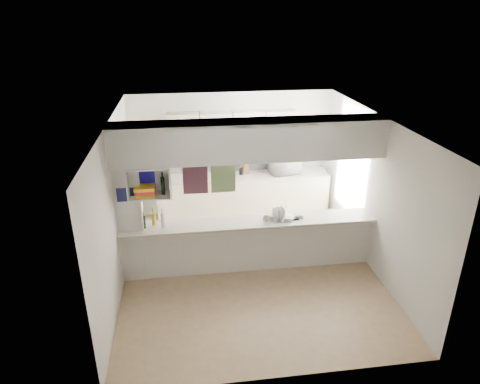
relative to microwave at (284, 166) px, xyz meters
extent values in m
plane|color=#967657|center=(-1.08, -2.11, -1.09)|extent=(4.80, 4.80, 0.00)
plane|color=white|center=(-1.08, -2.11, 1.51)|extent=(4.80, 4.80, 0.00)
plane|color=silver|center=(-1.08, 0.29, 0.21)|extent=(4.20, 0.00, 4.20)
plane|color=silver|center=(-3.18, -2.11, 0.21)|extent=(0.00, 4.80, 4.80)
plane|color=silver|center=(1.02, -2.11, 0.21)|extent=(0.00, 4.80, 4.80)
cube|color=silver|center=(-1.08, -2.11, -0.65)|extent=(4.20, 0.15, 0.88)
cube|color=beige|center=(-1.08, -2.11, -0.19)|extent=(4.20, 0.50, 0.04)
cube|color=white|center=(-1.08, -2.11, 1.21)|extent=(4.20, 0.50, 0.60)
cube|color=silver|center=(-2.98, -2.11, 0.21)|extent=(0.40, 0.18, 2.60)
cube|color=#191E4C|center=(-2.98, -2.20, 0.46)|extent=(0.30, 0.01, 0.22)
cube|color=white|center=(-2.98, -2.20, 0.23)|extent=(0.30, 0.01, 0.24)
cube|color=#301524|center=(-1.93, -1.89, 0.59)|extent=(0.40, 0.02, 0.62)
cube|color=#176669|center=(-1.48, -1.89, 0.59)|extent=(0.40, 0.02, 0.62)
cube|color=white|center=(-2.63, -2.21, 0.42)|extent=(0.65, 0.35, 0.02)
cube|color=white|center=(-2.63, -2.21, 0.90)|extent=(0.65, 0.35, 0.02)
cube|color=white|center=(-2.63, -2.04, 0.66)|extent=(0.65, 0.02, 0.50)
cube|color=white|center=(-2.94, -2.21, 0.66)|extent=(0.02, 0.35, 0.50)
cube|color=white|center=(-2.32, -2.21, 0.66)|extent=(0.02, 0.35, 0.50)
cube|color=gold|center=(-2.71, -2.21, 0.46)|extent=(0.30, 0.24, 0.05)
cube|color=#B81831|center=(-2.71, -2.21, 0.51)|extent=(0.28, 0.22, 0.05)
cube|color=gold|center=(-2.71, -2.21, 0.56)|extent=(0.30, 0.24, 0.05)
cube|color=#130C8E|center=(-2.68, -2.08, 0.66)|extent=(0.26, 0.02, 0.34)
cylinder|color=black|center=(-2.43, -2.21, 0.58)|extent=(0.06, 0.06, 0.28)
cube|color=#EAE5C6|center=(-0.88, -0.01, -0.64)|extent=(3.60, 0.60, 0.90)
cube|color=beige|center=(-0.88, -0.01, -0.18)|extent=(3.60, 0.63, 0.03)
cube|color=silver|center=(-0.88, 0.28, 0.13)|extent=(3.60, 0.03, 0.60)
cube|color=#EAE5C6|center=(-1.08, 0.12, 0.79)|extent=(2.62, 0.34, 0.72)
cube|color=white|center=(-0.33, 0.05, 0.39)|extent=(0.60, 0.46, 0.12)
cube|color=silver|center=(-0.33, -0.18, 0.36)|extent=(0.60, 0.02, 0.05)
imported|color=white|center=(0.00, 0.00, 0.00)|extent=(0.66, 0.50, 0.34)
imported|color=#130C8E|center=(0.04, -0.02, 0.20)|extent=(0.26, 0.26, 0.06)
cube|color=silver|center=(-0.55, -2.07, -0.16)|extent=(0.50, 0.43, 0.01)
cylinder|color=white|center=(-0.65, -2.11, -0.05)|extent=(0.08, 0.20, 0.21)
cylinder|color=white|center=(-0.59, -2.09, -0.05)|extent=(0.08, 0.20, 0.21)
cylinder|color=white|center=(-0.53, -2.06, -0.05)|extent=(0.08, 0.20, 0.21)
imported|color=white|center=(-0.82, -2.18, -0.11)|extent=(0.14, 0.14, 0.09)
cylinder|color=black|center=(-2.78, -2.12, -0.07)|extent=(0.06, 0.06, 0.20)
cylinder|color=black|center=(-2.78, -2.12, 0.08)|extent=(0.02, 0.02, 0.09)
cylinder|color=olive|center=(-2.63, -2.04, -0.06)|extent=(0.06, 0.06, 0.21)
cylinder|color=olive|center=(-2.63, -2.04, 0.09)|extent=(0.02, 0.02, 0.09)
cylinder|color=silver|center=(-2.48, -2.12, -0.05)|extent=(0.06, 0.06, 0.23)
cylinder|color=silver|center=(-2.48, -2.12, 0.10)|extent=(0.02, 0.02, 0.09)
cylinder|color=silver|center=(-0.68, -2.09, -0.13)|extent=(0.15, 0.15, 0.07)
cube|color=silver|center=(-0.47, -2.19, -0.14)|extent=(0.15, 0.11, 0.06)
cube|color=silver|center=(-0.26, -2.09, -0.14)|extent=(0.15, 0.11, 0.06)
cube|color=black|center=(-0.33, -2.16, -0.16)|extent=(0.14, 0.07, 0.01)
cylinder|color=black|center=(-0.91, 0.04, -0.10)|extent=(0.10, 0.10, 0.13)
cube|color=brown|center=(-0.83, 0.07, -0.06)|extent=(0.13, 0.12, 0.22)
camera|label=1|loc=(-2.09, -8.29, 3.06)|focal=32.00mm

